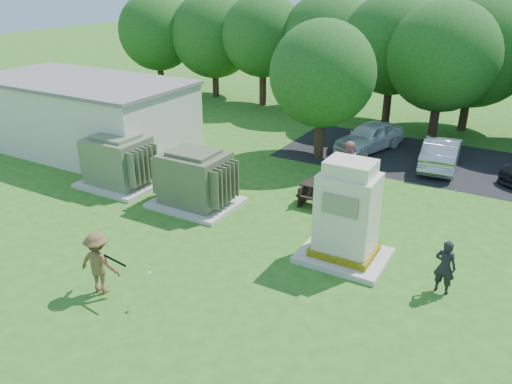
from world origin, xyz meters
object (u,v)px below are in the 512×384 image
Objects in this scene: batter at (99,263)px; car_white at (369,137)px; person_at_picnic at (350,166)px; transformer_right at (195,180)px; generator_cabinet at (347,218)px; picnic_table at (326,193)px; person_by_generator at (445,267)px; car_silver_a at (441,152)px; transformer_left at (119,162)px.

car_white is at bearing -110.48° from batter.
transformer_right is at bearing -156.08° from person_at_picnic.
generator_cabinet is 1.76× the size of batter.
transformer_right is 0.77× the size of car_white.
person_by_generator reaches higher than picnic_table.
picnic_table is at bearing -65.19° from car_white.
picnic_table is 1.18× the size of person_by_generator.
car_silver_a is at bearing -123.63° from batter.
transformer_right is at bearing -151.12° from picnic_table.
person_at_picnic is 0.49× the size of car_white.
transformer_right is 1.96× the size of person_by_generator.
car_white is at bearing 95.32° from picnic_table.
person_at_picnic reaches higher than person_by_generator.
transformer_left reaches higher than picnic_table.
batter is 10.33m from person_at_picnic.
transformer_right reaches higher than batter.
generator_cabinet reaches higher than person_by_generator.
person_at_picnic is 0.47× the size of car_silver_a.
transformer_right is 1.72× the size of batter.
picnic_table is 0.44× the size of car_silver_a.
transformer_right is at bearing -90.55° from batter.
car_white is at bearing 69.03° from transformer_right.
person_by_generator is 7.04m from person_at_picnic.
generator_cabinet is (6.00, -0.87, 0.37)m from transformer_right.
transformer_left is 9.02m from person_at_picnic.
car_white is at bearing -15.60° from car_silver_a.
batter is at bearing -128.53° from person_at_picnic.
transformer_right reaches higher than car_silver_a.
person_at_picnic is at bearing 27.53° from transformer_left.
car_white is (-5.37, 10.29, -0.10)m from person_by_generator.
transformer_right is at bearing 171.77° from generator_cabinet.
transformer_left is 1.96× the size of person_by_generator.
person_at_picnic is at bearing 53.87° from car_silver_a.
person_at_picnic is at bearing -61.22° from car_white.
transformer_left reaches higher than batter.
transformer_left is at bearing -61.00° from batter.
transformer_left reaches higher than person_by_generator.
transformer_left is 1.56× the size of person_at_picnic.
batter is (4.75, -5.64, -0.10)m from transformer_left.
car_silver_a is (5.85, 14.10, -0.20)m from batter.
transformer_left is 7.38m from batter.
batter is at bearing -111.22° from picnic_table.
generator_cabinet is at bearing 79.68° from car_silver_a.
person_by_generator is at bearing -161.39° from batter.
transformer_left is at bearing -108.81° from car_white.
transformer_left is 9.75m from generator_cabinet.
picnic_table is (7.82, 2.27, -0.49)m from transformer_left.
car_silver_a is (10.60, 8.45, -0.30)m from transformer_left.
transformer_right is 5.74m from batter.
picnic_table is 6.86m from car_white.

